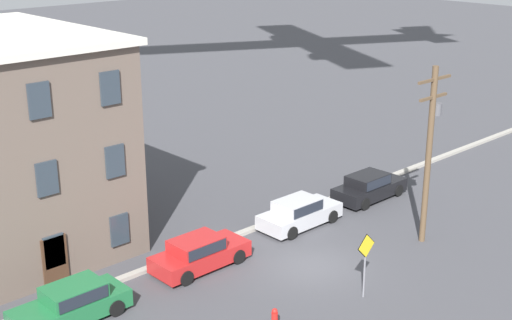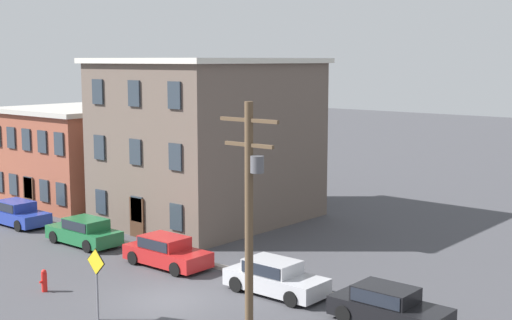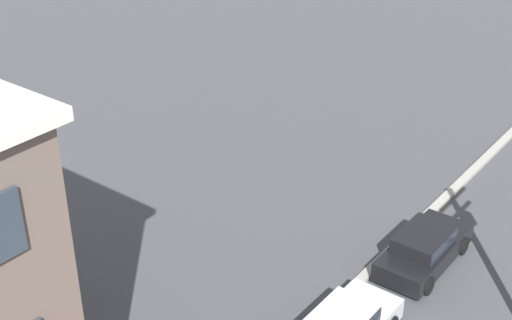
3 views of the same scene
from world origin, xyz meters
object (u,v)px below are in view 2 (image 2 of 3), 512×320
at_px(car_red, 166,251).
at_px(utility_pole, 250,214).
at_px(car_blue, 17,212).
at_px(car_green, 85,231).
at_px(fire_hydrant, 44,280).
at_px(car_black, 388,305).
at_px(caution_sign, 96,272).
at_px(car_silver, 275,276).

relative_size(car_red, utility_pole, 0.53).
bearing_deg(car_blue, car_red, -0.50).
bearing_deg(car_green, fire_hydrant, -49.03).
xyz_separation_m(car_red, fire_hydrant, (-1.16, -5.88, -0.27)).
distance_m(car_blue, car_black, 24.82).
relative_size(caution_sign, utility_pole, 0.33).
xyz_separation_m(car_silver, caution_sign, (-3.18, -6.65, 1.12)).
xyz_separation_m(car_green, car_black, (18.01, 0.18, 0.00)).
bearing_deg(car_silver, car_green, -178.87).
xyz_separation_m(car_blue, utility_pole, (22.49, -5.12, 3.96)).
distance_m(car_silver, car_black, 5.40).
bearing_deg(caution_sign, car_green, 145.83).
bearing_deg(utility_pole, fire_hydrant, -175.30).
distance_m(car_blue, caution_sign, 17.57).
bearing_deg(caution_sign, utility_pole, 13.40).
bearing_deg(car_silver, caution_sign, -115.55).
bearing_deg(caution_sign, fire_hydrant, 172.08).
xyz_separation_m(car_blue, car_silver, (19.42, 0.05, 0.00)).
bearing_deg(car_red, car_green, -179.19).
relative_size(car_blue, utility_pole, 0.53).
relative_size(car_black, caution_sign, 1.58).
relative_size(car_blue, caution_sign, 1.58).
distance_m(car_green, fire_hydrant, 7.67).
relative_size(car_silver, car_black, 1.00).
height_order(car_blue, car_red, same).
relative_size(car_blue, car_green, 1.00).
xyz_separation_m(car_red, utility_pole, (9.49, -5.00, 3.96)).
bearing_deg(car_black, car_red, -179.55).
height_order(car_blue, car_green, same).
distance_m(car_red, car_black, 11.82).
height_order(car_blue, car_black, same).
bearing_deg(car_green, caution_sign, -34.17).
bearing_deg(car_green, car_red, 0.81).
height_order(car_silver, caution_sign, caution_sign).
xyz_separation_m(car_blue, fire_hydrant, (11.83, -5.99, -0.27)).
bearing_deg(utility_pole, car_silver, 120.75).
relative_size(car_red, caution_sign, 1.58).
bearing_deg(car_silver, utility_pole, -59.25).
bearing_deg(fire_hydrant, car_blue, 153.14).
xyz_separation_m(car_black, utility_pole, (-2.33, -5.10, 3.96)).
height_order(car_silver, fire_hydrant, car_silver).
distance_m(car_silver, utility_pole, 7.20).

